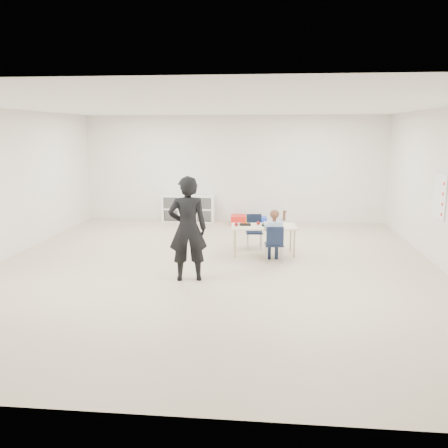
# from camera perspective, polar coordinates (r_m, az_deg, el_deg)

# --- Properties ---
(room) EXTENTS (9.00, 9.02, 2.80)m
(room) POSITION_cam_1_polar(r_m,az_deg,el_deg) (8.21, -1.30, 4.18)
(room) COLOR beige
(room) RESTS_ON ground
(table) EXTENTS (1.31, 0.75, 0.58)m
(table) POSITION_cam_1_polar(r_m,az_deg,el_deg) (9.33, 4.78, -1.92)
(table) COLOR #F2E4C2
(table) RESTS_ON ground
(chair_near) EXTENTS (0.36, 0.35, 0.69)m
(chair_near) POSITION_cam_1_polar(r_m,az_deg,el_deg) (8.81, 6.03, -2.37)
(chair_near) COLOR black
(chair_near) RESTS_ON ground
(chair_far) EXTENTS (0.36, 0.35, 0.69)m
(chair_far) POSITION_cam_1_polar(r_m,az_deg,el_deg) (9.83, 3.66, -0.92)
(chair_far) COLOR black
(chair_far) RESTS_ON ground
(child) EXTENTS (0.50, 0.50, 1.09)m
(child) POSITION_cam_1_polar(r_m,az_deg,el_deg) (8.77, 6.06, -1.10)
(child) COLOR #AAC9E7
(child) RESTS_ON chair_near
(lunch_tray_near) EXTENTS (0.23, 0.18, 0.03)m
(lunch_tray_near) POSITION_cam_1_polar(r_m,az_deg,el_deg) (9.30, 5.25, -0.09)
(lunch_tray_near) COLOR black
(lunch_tray_near) RESTS_ON table
(lunch_tray_far) EXTENTS (0.23, 0.18, 0.03)m
(lunch_tray_far) POSITION_cam_1_polar(r_m,az_deg,el_deg) (9.31, 2.55, -0.05)
(lunch_tray_far) COLOR black
(lunch_tray_far) RESTS_ON table
(milk_carton) EXTENTS (0.08, 0.08, 0.10)m
(milk_carton) POSITION_cam_1_polar(r_m,az_deg,el_deg) (9.14, 5.08, -0.06)
(milk_carton) COLOR white
(milk_carton) RESTS_ON table
(bread_roll) EXTENTS (0.09, 0.09, 0.07)m
(bread_roll) POSITION_cam_1_polar(r_m,az_deg,el_deg) (9.21, 6.80, -0.11)
(bread_roll) COLOR #BB814C
(bread_roll) RESTS_ON table
(apple_near) EXTENTS (0.07, 0.07, 0.07)m
(apple_near) POSITION_cam_1_polar(r_m,az_deg,el_deg) (9.33, 4.14, 0.10)
(apple_near) COLOR maroon
(apple_near) RESTS_ON table
(apple_far) EXTENTS (0.07, 0.07, 0.07)m
(apple_far) POSITION_cam_1_polar(r_m,az_deg,el_deg) (9.19, 1.50, -0.05)
(apple_far) COLOR maroon
(apple_far) RESTS_ON table
(cubby_shelf) EXTENTS (1.40, 0.40, 0.70)m
(cubby_shelf) POSITION_cam_1_polar(r_m,az_deg,el_deg) (12.73, -4.29, 1.87)
(cubby_shelf) COLOR white
(cubby_shelf) RESTS_ON ground
(rules_poster) EXTENTS (0.02, 0.60, 0.80)m
(rules_poster) POSITION_cam_1_polar(r_m,az_deg,el_deg) (9.25, 24.51, 3.03)
(rules_poster) COLOR white
(rules_poster) RESTS_ON room
(adult) EXTENTS (0.69, 0.52, 1.70)m
(adult) POSITION_cam_1_polar(r_m,az_deg,el_deg) (7.62, -4.39, -0.58)
(adult) COLOR black
(adult) RESTS_ON ground
(bin_red) EXTENTS (0.41, 0.51, 0.24)m
(bin_red) POSITION_cam_1_polar(r_m,az_deg,el_deg) (12.31, 1.76, 0.49)
(bin_red) COLOR red
(bin_red) RESTS_ON ground
(bin_yellow) EXTENTS (0.36, 0.45, 0.21)m
(bin_yellow) POSITION_cam_1_polar(r_m,az_deg,el_deg) (12.28, 2.08, 0.39)
(bin_yellow) COLOR gold
(bin_yellow) RESTS_ON ground
(bin_blue) EXTENTS (0.34, 0.43, 0.20)m
(bin_blue) POSITION_cam_1_polar(r_m,az_deg,el_deg) (12.29, 4.43, 0.36)
(bin_blue) COLOR blue
(bin_blue) RESTS_ON ground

